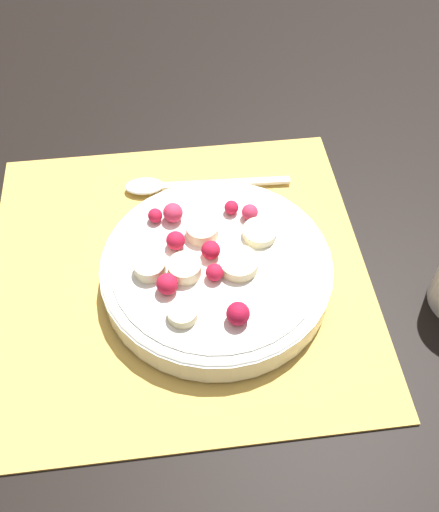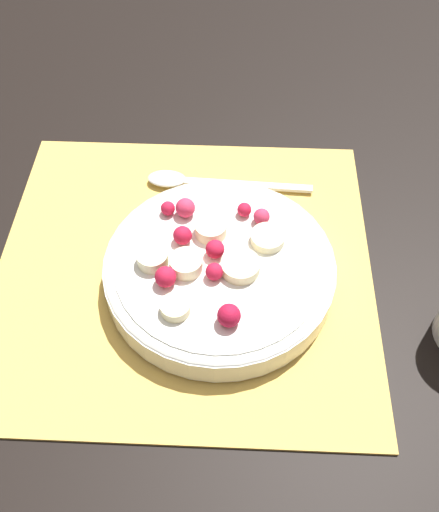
{
  "view_description": "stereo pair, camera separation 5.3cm",
  "coord_description": "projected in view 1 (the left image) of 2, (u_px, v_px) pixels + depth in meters",
  "views": [
    {
      "loc": [
        0.34,
        -0.0,
        0.46
      ],
      "look_at": [
        0.02,
        0.04,
        0.04
      ],
      "focal_mm": 40.0,
      "sensor_mm": 36.0,
      "label": 1
    },
    {
      "loc": [
        0.34,
        0.05,
        0.46
      ],
      "look_at": [
        0.02,
        0.04,
        0.04
      ],
      "focal_mm": 40.0,
      "sensor_mm": 36.0,
      "label": 2
    }
  ],
  "objects": [
    {
      "name": "placemat",
      "position": [
        182.0,
        271.0,
        0.57
      ],
      "size": [
        0.36,
        0.37,
        0.01
      ],
      "color": "#E0B251",
      "rests_on": "ground_plane"
    },
    {
      "name": "spoon",
      "position": [
        177.0,
        185.0,
        0.63
      ],
      "size": [
        0.03,
        0.18,
        0.01
      ],
      "rotation": [
        0.0,
        0.0,
        4.66
      ],
      "color": "silver",
      "rests_on": "placemat"
    },
    {
      "name": "ground_plane",
      "position": [
        182.0,
        273.0,
        0.57
      ],
      "size": [
        3.0,
        3.0,
        0.0
      ],
      "primitive_type": "plane",
      "color": "black"
    },
    {
      "name": "fruit_bowl",
      "position": [
        219.0,
        268.0,
        0.54
      ],
      "size": [
        0.22,
        0.22,
        0.05
      ],
      "color": "silver",
      "rests_on": "placemat"
    }
  ]
}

